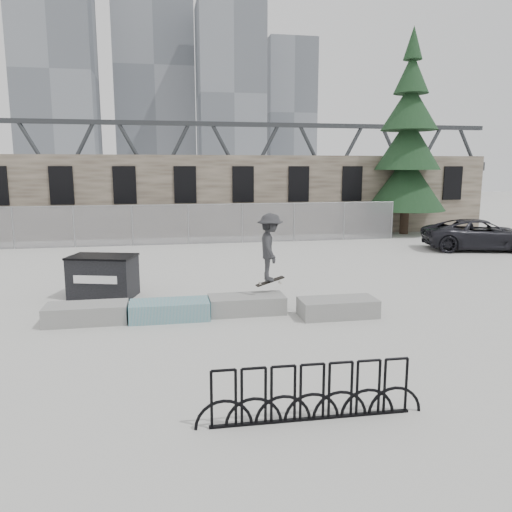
{
  "coord_description": "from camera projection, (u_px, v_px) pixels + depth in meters",
  "views": [
    {
      "loc": [
        -1.25,
        -12.68,
        3.82
      ],
      "look_at": [
        1.37,
        1.27,
        1.3
      ],
      "focal_mm": 35.0,
      "sensor_mm": 36.0,
      "label": 1
    }
  ],
  "objects": [
    {
      "name": "ground",
      "position": [
        214.0,
        314.0,
        13.17
      ],
      "size": [
        120.0,
        120.0,
        0.0
      ],
      "primitive_type": "plane",
      "color": "#A9A8A4",
      "rests_on": "ground"
    },
    {
      "name": "stone_wall",
      "position": [
        184.0,
        195.0,
        28.49
      ],
      "size": [
        36.0,
        2.58,
        4.5
      ],
      "color": "brown",
      "rests_on": "ground"
    },
    {
      "name": "chainlink_fence",
      "position": [
        188.0,
        224.0,
        25.08
      ],
      "size": [
        22.06,
        0.06,
        2.02
      ],
      "color": "gray",
      "rests_on": "ground"
    },
    {
      "name": "planter_far_left",
      "position": [
        86.0,
        313.0,
        12.43
      ],
      "size": [
        2.0,
        0.9,
        0.47
      ],
      "color": "gray",
      "rests_on": "ground"
    },
    {
      "name": "planter_center_left",
      "position": [
        170.0,
        309.0,
        12.72
      ],
      "size": [
        2.0,
        0.9,
        0.47
      ],
      "color": "teal",
      "rests_on": "ground"
    },
    {
      "name": "planter_center_right",
      "position": [
        247.0,
        304.0,
        13.26
      ],
      "size": [
        2.0,
        0.9,
        0.47
      ],
      "color": "gray",
      "rests_on": "ground"
    },
    {
      "name": "planter_offset",
      "position": [
        338.0,
        307.0,
        12.95
      ],
      "size": [
        2.0,
        0.9,
        0.47
      ],
      "color": "gray",
      "rests_on": "ground"
    },
    {
      "name": "dumpster",
      "position": [
        103.0,
        276.0,
        14.87
      ],
      "size": [
        2.15,
        1.65,
        1.25
      ],
      "rotation": [
        0.0,
        0.0,
        -0.29
      ],
      "color": "black",
      "rests_on": "ground"
    },
    {
      "name": "bike_rack",
      "position": [
        312.0,
        393.0,
        7.58
      ],
      "size": [
        3.59,
        0.12,
        0.9
      ],
      "rotation": [
        0.0,
        0.0,
        -0.02
      ],
      "color": "black",
      "rests_on": "ground"
    },
    {
      "name": "spruce_tree",
      "position": [
        408.0,
        149.0,
        28.39
      ],
      "size": [
        4.49,
        4.49,
        11.5
      ],
      "color": "#38281E",
      "rests_on": "ground"
    },
    {
      "name": "skyline_towers",
      "position": [
        160.0,
        82.0,
        100.14
      ],
      "size": [
        58.0,
        28.0,
        48.0
      ],
      "color": "slate",
      "rests_on": "ground"
    },
    {
      "name": "truss_bridge",
      "position": [
        246.0,
        165.0,
        67.48
      ],
      "size": [
        70.0,
        3.0,
        9.8
      ],
      "color": "#2D3033",
      "rests_on": "ground"
    },
    {
      "name": "suv",
      "position": [
        480.0,
        235.0,
        23.38
      ],
      "size": [
        5.6,
        3.54,
        1.44
      ],
      "primitive_type": "imported",
      "rotation": [
        0.0,
        0.0,
        1.33
      ],
      "color": "black",
      "rests_on": "ground"
    },
    {
      "name": "skateboarder",
      "position": [
        270.0,
        247.0,
        13.41
      ],
      "size": [
        0.81,
        1.25,
        1.97
      ],
      "rotation": [
        0.0,
        0.0,
        1.46
      ],
      "color": "#2B2B2E",
      "rests_on": "ground"
    }
  ]
}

